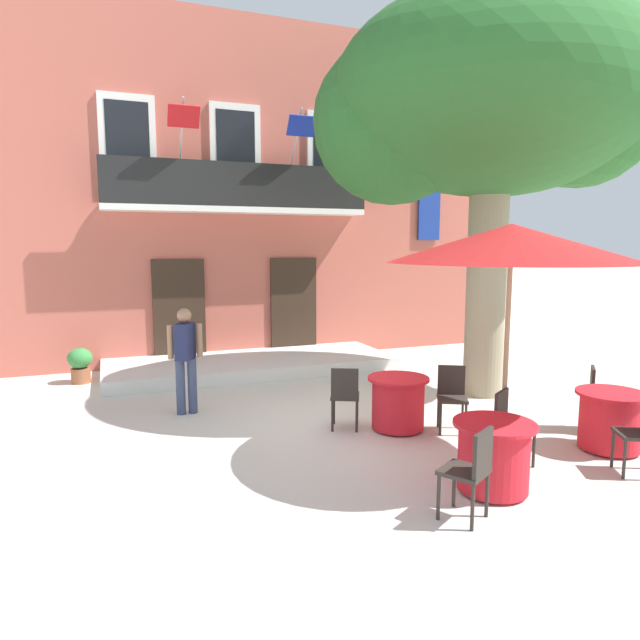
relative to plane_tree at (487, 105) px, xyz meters
name	(u,v)px	position (x,y,z in m)	size (l,w,h in m)	color
ground_plane	(351,423)	(-2.73, -0.67, -4.89)	(120.00, 120.00, 0.00)	beige
building_facade	(219,199)	(-3.25, 6.31, -1.14)	(13.00, 5.09, 7.50)	#BC5B4C
entrance_step_platform	(251,364)	(-3.25, 3.23, -4.76)	(5.86, 2.19, 0.25)	silver
plane_tree	(487,105)	(0.00, 0.00, 0.00)	(5.54, 4.86, 6.65)	gray
cafe_table_near_tree	(398,403)	(-2.23, -1.18, -4.50)	(0.86, 0.86, 0.76)	red
cafe_chair_near_tree_0	(452,393)	(-1.53, -1.46, -4.36)	(0.54, 0.54, 0.91)	#2D2823
cafe_chair_near_tree_1	(345,393)	(-2.94, -0.92, -4.36)	(0.53, 0.53, 0.91)	#2D2823
cafe_table_middle	(493,456)	(-2.27, -3.30, -4.50)	(0.86, 0.86, 0.76)	red
cafe_chair_middle_0	(509,424)	(-1.68, -2.84, -4.36)	(0.55, 0.55, 0.91)	#2D2823
cafe_chair_middle_1	(472,467)	(-2.88, -3.75, -4.36)	(0.55, 0.55, 0.91)	#2D2823
cafe_table_front	(610,420)	(-0.10, -2.86, -4.50)	(0.86, 0.86, 0.76)	red
cafe_chair_front_0	(600,395)	(0.36, -2.27, -4.36)	(0.57, 0.57, 0.91)	#2D2823
cafe_umbrella	(511,244)	(-1.59, -2.62, -2.28)	(2.90, 2.90, 2.85)	#997A56
ground_planter_left	(80,363)	(-6.53, 3.36, -4.51)	(0.45, 0.45, 0.67)	#995638
pedestrian_near_entrance	(185,355)	(-4.92, 0.67, -3.96)	(0.53, 0.40, 1.65)	#384260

